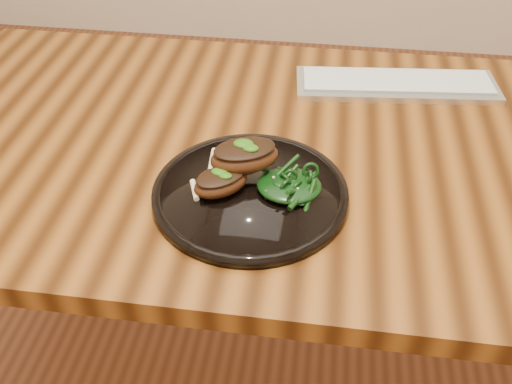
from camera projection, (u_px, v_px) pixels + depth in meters
desk at (309, 180)px, 1.10m from camera, size 1.60×0.80×0.75m
plate at (250, 193)px, 0.93m from camera, size 0.32×0.32×0.02m
lamb_chop_front at (220, 181)px, 0.91m from camera, size 0.11×0.11×0.04m
lamb_chop_back at (244, 156)px, 0.92m from camera, size 0.13×0.11×0.05m
herb_smear at (233, 161)px, 0.98m from camera, size 0.08×0.05×0.00m
greens_heap at (289, 182)px, 0.91m from camera, size 0.10×0.10×0.04m
keyboard at (396, 84)px, 1.20m from camera, size 0.43×0.17×0.02m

